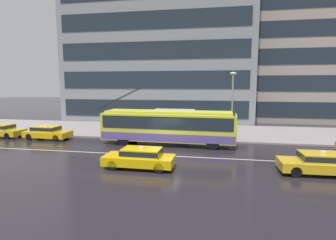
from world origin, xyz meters
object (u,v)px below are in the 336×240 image
pedestrian_at_shelter (132,117)px  pedestrian_waiting_by_pole (188,120)px  pedestrian_approaching_curb (168,127)px  trolleybus (168,126)px  taxi_oncoming_far (320,162)px  taxi_oncoming_near (140,157)px  taxi_far_behind (0,130)px  pedestrian_walking_past (217,126)px  bus_shelter (174,115)px  taxi_queued_behind_bus (47,132)px  street_lamp (232,100)px

pedestrian_at_shelter → pedestrian_waiting_by_pole: pedestrian_at_shelter is taller
pedestrian_approaching_curb → pedestrian_waiting_by_pole: pedestrian_waiting_by_pole is taller
trolleybus → taxi_oncoming_far: (10.11, -6.12, -0.92)m
pedestrian_at_shelter → pedestrian_waiting_by_pole: (5.87, -0.15, -0.09)m
trolleybus → taxi_oncoming_near: trolleybus is taller
taxi_far_behind → pedestrian_walking_past: (21.33, 3.62, 0.42)m
bus_shelter → pedestrian_waiting_by_pole: (1.39, 0.09, -0.42)m
taxi_oncoming_far → pedestrian_approaching_curb: 13.68m
taxi_far_behind → taxi_queued_behind_bus: (5.33, -0.25, -0.00)m
pedestrian_at_shelter → taxi_oncoming_near: bearing=-70.1°
trolleybus → pedestrian_approaching_curb: trolleybus is taller
taxi_oncoming_far → pedestrian_approaching_curb: bearing=140.6°
taxi_queued_behind_bus → pedestrian_approaching_curb: size_ratio=2.67×
taxi_oncoming_far → pedestrian_waiting_by_pole: bearing=131.0°
bus_shelter → pedestrian_waiting_by_pole: bus_shelter is taller
taxi_far_behind → pedestrian_approaching_curb: pedestrian_approaching_curb is taller
taxi_oncoming_near → pedestrian_waiting_by_pole: (1.88, 10.84, 0.99)m
taxi_queued_behind_bus → pedestrian_at_shelter: pedestrian_at_shelter is taller
pedestrian_walking_past → pedestrian_waiting_by_pole: size_ratio=0.87×
taxi_oncoming_far → pedestrian_waiting_by_pole: size_ratio=2.33×
trolleybus → pedestrian_walking_past: trolleybus is taller
bus_shelter → pedestrian_walking_past: bus_shelter is taller
taxi_far_behind → pedestrian_waiting_by_pole: bearing=10.7°
taxi_oncoming_far → street_lamp: street_lamp is taller
bus_shelter → pedestrian_at_shelter: 4.50m
taxi_queued_behind_bus → pedestrian_waiting_by_pole: size_ratio=2.29×
taxi_queued_behind_bus → taxi_oncoming_near: bearing=-32.2°
taxi_oncoming_near → bus_shelter: 10.86m
taxi_far_behind → street_lamp: 23.02m
taxi_far_behind → bus_shelter: bus_shelter is taller
taxi_far_behind → pedestrian_approaching_curb: bearing=7.0°
taxi_oncoming_near → taxi_far_behind: size_ratio=0.93×
trolleybus → pedestrian_waiting_by_pole: (1.31, 3.99, 0.07)m
pedestrian_approaching_curb → pedestrian_walking_past: pedestrian_walking_past is taller
pedestrian_waiting_by_pole → taxi_far_behind: bearing=-169.3°
pedestrian_walking_past → pedestrian_waiting_by_pole: 2.89m
taxi_far_behind → taxi_oncoming_far: (27.29, -6.62, -0.00)m
bus_shelter → street_lamp: bearing=-11.9°
trolleybus → pedestrian_at_shelter: 6.16m
taxi_oncoming_near → street_lamp: street_lamp is taller
taxi_oncoming_near → pedestrian_walking_past: pedestrian_walking_past is taller
taxi_oncoming_far → taxi_far_behind: bearing=166.4°
taxi_oncoming_near → bus_shelter: bus_shelter is taller
trolleybus → bus_shelter: bearing=91.2°
taxi_oncoming_near → pedestrian_approaching_curb: size_ratio=2.70×
bus_shelter → street_lamp: size_ratio=0.65×
taxi_queued_behind_bus → taxi_oncoming_far: size_ratio=0.98×
bus_shelter → street_lamp: 5.97m
taxi_oncoming_near → taxi_far_behind: same height
taxi_far_behind → pedestrian_waiting_by_pole: (18.49, 3.49, 0.99)m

